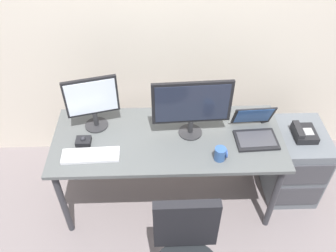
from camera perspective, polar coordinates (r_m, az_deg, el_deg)
The scene contains 13 objects.
ground_plane at distance 3.25m, azimuth 0.00°, elevation -11.30°, with size 8.00×8.00×0.00m, color slate.
back_wall at distance 2.88m, azimuth -0.46°, elevation 17.61°, with size 6.00×0.10×2.80m, color beige.
desk at distance 2.73m, azimuth 0.00°, elevation -3.00°, with size 1.75×0.72×0.75m.
file_cabinet at distance 3.25m, azimuth 19.56°, elevation -5.52°, with size 0.42×0.53×0.66m.
desk_phone at distance 2.98m, azimuth 21.10°, elevation -1.06°, with size 0.17×0.20×0.09m.
monitor_main at distance 2.53m, azimuth 3.88°, elevation 3.37°, with size 0.58×0.18×0.48m.
monitor_side at distance 2.66m, azimuth -12.18°, elevation 4.05°, with size 0.39×0.18×0.45m.
keyboard at distance 2.59m, azimuth -12.41°, elevation -4.62°, with size 0.41×0.15×0.03m.
laptop at distance 2.73m, azimuth 13.91°, elevation -0.76°, with size 0.32×0.32×0.22m.
trackball_mouse at distance 2.69m, azimuth -13.52°, elevation -2.37°, with size 0.11×0.09×0.07m.
coffee_mug at distance 2.52m, azimuth 8.48°, elevation -4.47°, with size 0.09×0.08×0.10m.
cell_phone at distance 2.94m, azimuth 14.76°, elevation 1.48°, with size 0.07×0.14×0.01m, color black.
banana at distance 2.90m, azimuth 8.15°, elevation 2.41°, with size 0.19×0.04×0.04m, color yellow.
Camera 1 is at (-0.06, -1.90, 2.63)m, focal length 37.68 mm.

